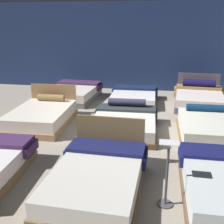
{
  "coord_description": "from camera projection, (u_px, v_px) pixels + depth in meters",
  "views": [
    {
      "loc": [
        0.95,
        -6.77,
        2.65
      ],
      "look_at": [
        -0.27,
        -0.15,
        0.5
      ],
      "focal_mm": 44.44,
      "sensor_mm": 36.0,
      "label": 1
    }
  ],
  "objects": [
    {
      "name": "showroom_back_wall",
      "position": [
        140.0,
        47.0,
        11.16
      ],
      "size": [
        18.0,
        0.06,
        3.5
      ],
      "primitive_type": "cube",
      "color": "navy",
      "rests_on": "ground_plane"
    },
    {
      "name": "bed_8",
      "position": [
        199.0,
        98.0,
        9.33
      ],
      "size": [
        1.73,
        2.24,
        0.94
      ],
      "rotation": [
        0.0,
        0.0,
        -0.06
      ],
      "color": "#584E5A",
      "rests_on": "ground_plane"
    },
    {
      "name": "bed_5",
      "position": [
        212.0,
        128.0,
        6.71
      ],
      "size": [
        1.61,
        2.05,
        0.63
      ],
      "rotation": [
        0.0,
        0.0,
        0.02
      ],
      "color": "brown",
      "rests_on": "ground_plane"
    },
    {
      "name": "price_sign",
      "position": [
        166.0,
        181.0,
        4.13
      ],
      "size": [
        0.28,
        0.24,
        1.04
      ],
      "color": "#3F3F44",
      "rests_on": "ground_plane"
    },
    {
      "name": "bed_7",
      "position": [
        134.0,
        97.0,
        9.71
      ],
      "size": [
        1.67,
        2.04,
        0.45
      ],
      "rotation": [
        0.0,
        0.0,
        0.03
      ],
      "color": "brown",
      "rests_on": "ground_plane"
    },
    {
      "name": "bed_1",
      "position": [
        98.0,
        177.0,
        4.59
      ],
      "size": [
        1.52,
        2.2,
        0.95
      ],
      "rotation": [
        0.0,
        0.0,
        -0.02
      ],
      "color": "brown",
      "rests_on": "ground_plane"
    },
    {
      "name": "bed_4",
      "position": [
        124.0,
        123.0,
        7.13
      ],
      "size": [
        1.74,
        2.1,
        0.67
      ],
      "rotation": [
        0.0,
        0.0,
        0.04
      ],
      "color": "brown",
      "rests_on": "ground_plane"
    },
    {
      "name": "bed_3",
      "position": [
        42.0,
        116.0,
        7.58
      ],
      "size": [
        1.57,
        2.21,
        0.91
      ],
      "rotation": [
        0.0,
        0.0,
        0.04
      ],
      "color": "#9B7049",
      "rests_on": "ground_plane"
    },
    {
      "name": "ground_plane",
      "position": [
        123.0,
        129.0,
        7.32
      ],
      "size": [
        18.0,
        18.0,
        0.02
      ],
      "primitive_type": "cube",
      "color": "gray"
    },
    {
      "name": "bed_6",
      "position": [
        73.0,
        93.0,
        10.12
      ],
      "size": [
        1.79,
        2.23,
        0.52
      ],
      "rotation": [
        0.0,
        0.0,
        -0.05
      ],
      "color": "#585A57",
      "rests_on": "ground_plane"
    }
  ]
}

